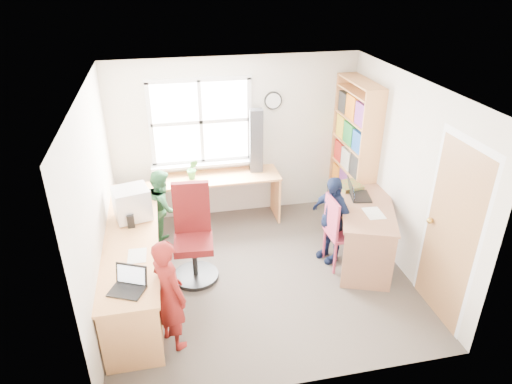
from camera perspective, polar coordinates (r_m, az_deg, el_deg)
room at (r=5.31m, az=0.46°, el=0.88°), size 3.64×3.44×2.44m
l_desk at (r=5.29m, az=-12.96°, el=-9.69°), size 2.38×2.95×0.75m
right_desk at (r=6.02m, az=13.58°, el=-3.49°), size 1.07×1.51×0.79m
bookshelf at (r=6.82m, az=12.08°, el=4.46°), size 0.30×1.02×2.10m
swivel_chair at (r=5.64m, az=-7.82°, el=-5.79°), size 0.61×0.61×1.22m
wooden_chair at (r=5.85m, az=10.35°, el=-4.60°), size 0.44×0.44×0.98m
crt_monitor at (r=5.66m, az=-15.25°, el=-1.39°), size 0.48×0.45×0.40m
laptop_left at (r=4.60m, az=-15.61°, el=-11.02°), size 0.40×0.37×0.22m
laptop_right at (r=6.07m, az=12.45°, el=-0.16°), size 0.35×0.39×0.23m
speaker_a at (r=5.54m, az=-15.38°, el=-3.49°), size 0.08×0.08×0.16m
speaker_b at (r=6.10m, az=-15.30°, el=-0.40°), size 0.11×0.11×0.18m
cd_tower at (r=6.63m, az=0.01°, el=6.41°), size 0.20×0.18×0.94m
game_box at (r=6.31m, az=11.53°, el=0.76°), size 0.35×0.35×0.06m
paper_a at (r=5.06m, az=-14.64°, el=-7.70°), size 0.20×0.28×0.00m
paper_b at (r=5.76m, az=14.51°, el=-2.58°), size 0.23×0.31×0.00m
potted_plant at (r=6.55m, az=-7.95°, el=2.84°), size 0.18×0.15×0.30m
person_red at (r=4.68m, az=-10.80°, el=-12.44°), size 0.50×0.54×1.24m
person_green at (r=6.32m, az=-11.53°, el=-1.94°), size 0.42×0.54×1.10m
person_navy at (r=5.93m, az=9.41°, el=-3.36°), size 0.53×0.75×1.19m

